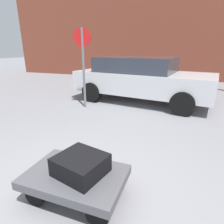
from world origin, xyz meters
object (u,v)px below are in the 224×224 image
luggage_cart (76,178)px  parked_car (141,78)px  suitcase_black_stacked_top (81,165)px  no_parking_sign (83,60)px

luggage_cart → parked_car: parked_car is taller
suitcase_black_stacked_top → no_parking_sign: (-1.70, 3.30, 0.93)m
luggage_cart → no_parking_sign: bearing=116.3°
parked_car → no_parking_sign: bearing=-138.3°
suitcase_black_stacked_top → no_parking_sign: no_parking_sign is taller
luggage_cart → no_parking_sign: 3.87m
no_parking_sign → luggage_cart: bearing=-63.7°
no_parking_sign → parked_car: bearing=41.7°
suitcase_black_stacked_top → no_parking_sign: 3.83m
luggage_cart → suitcase_black_stacked_top: (0.06, 0.02, 0.18)m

